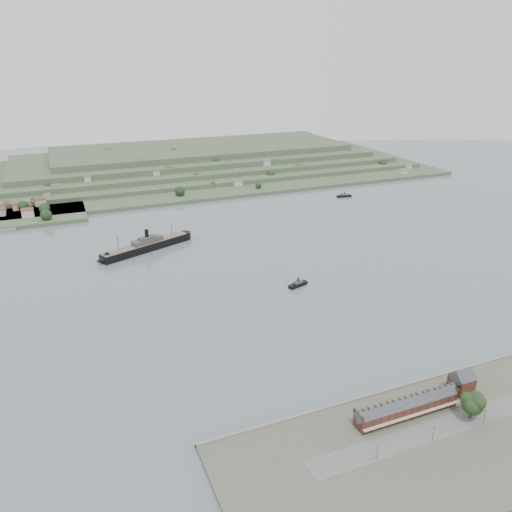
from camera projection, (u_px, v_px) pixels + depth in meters
name	position (u px, v px, depth m)	size (l,w,h in m)	color
ground	(279.00, 279.00, 389.89)	(1400.00, 1400.00, 0.00)	slate
near_shore	(449.00, 436.00, 229.69)	(220.00, 80.00, 2.60)	#4C5142
terrace_row	(407.00, 406.00, 239.99)	(55.60, 9.80, 11.07)	#442518
gabled_building	(462.00, 381.00, 256.08)	(10.40, 10.18, 14.09)	#442518
far_peninsula	(184.00, 164.00, 731.57)	(760.00, 309.00, 30.00)	#3F5438
steamship	(144.00, 247.00, 443.18)	(92.39, 45.42, 23.29)	black
tugboat	(298.00, 284.00, 377.65)	(17.01, 9.05, 7.40)	black
ferry_east	(344.00, 196.00, 609.91)	(18.55, 7.65, 6.75)	black
fig_tree	(474.00, 403.00, 236.01)	(12.86, 11.14, 14.35)	#432D1F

